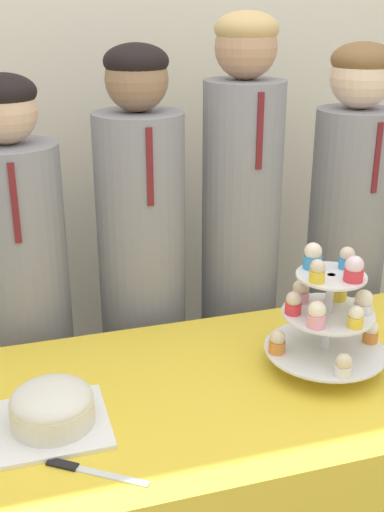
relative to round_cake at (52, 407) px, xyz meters
The scene contains 9 objects.
wall_back 1.36m from the round_cake, 65.74° to the left, with size 9.00×0.06×2.70m.
table 0.67m from the round_cake, ahead, with size 1.73×0.69×0.75m.
round_cake is the anchor object (origin of this frame).
cake_knife 0.17m from the round_cake, 77.32° to the right, with size 0.19×0.14×0.01m.
cupcake_stand 0.70m from the round_cake, ahead, with size 0.31×0.31×0.32m.
student_0 0.62m from the round_cake, 92.48° to the left, with size 0.28×0.28×1.45m.
student_1 0.70m from the round_cake, 60.65° to the left, with size 0.27×0.28×1.52m.
student_2 0.91m from the round_cake, 42.24° to the left, with size 0.25×0.26×1.61m.
student_3 1.22m from the round_cake, 29.84° to the left, with size 0.26×0.27×1.51m.
Camera 1 is at (-0.56, -0.92, 1.63)m, focal length 45.00 mm.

